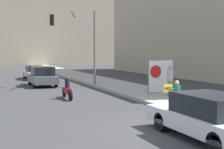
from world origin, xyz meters
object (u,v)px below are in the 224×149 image
(protest_banner, at_px, (161,76))
(car_on_road_nearest, at_px, (42,76))
(traffic_light_pole, at_px, (79,35))
(jogger_on_sidewalk, at_px, (170,80))
(parked_car_curbside, at_px, (209,117))
(car_on_road_midblock, at_px, (34,72))
(seated_protester, at_px, (177,92))
(pedestrian_behind, at_px, (151,79))
(motorcycle_on_road, at_px, (67,90))

(protest_banner, relative_size, car_on_road_nearest, 0.46)
(traffic_light_pole, distance_m, car_on_road_nearest, 4.48)
(jogger_on_sidewalk, xyz_separation_m, car_on_road_nearest, (-5.61, 9.84, -0.34))
(protest_banner, distance_m, parked_car_curbside, 9.38)
(jogger_on_sidewalk, relative_size, car_on_road_nearest, 0.41)
(parked_car_curbside, xyz_separation_m, car_on_road_midblock, (-1.87, 24.04, -0.03))
(seated_protester, height_order, parked_car_curbside, parked_car_curbside)
(jogger_on_sidewalk, bearing_deg, pedestrian_behind, -52.92)
(jogger_on_sidewalk, relative_size, traffic_light_pole, 0.32)
(jogger_on_sidewalk, xyz_separation_m, pedestrian_behind, (-0.27, 1.82, -0.07))
(protest_banner, height_order, car_on_road_midblock, protest_banner)
(motorcycle_on_road, bearing_deg, protest_banner, -11.98)
(seated_protester, xyz_separation_m, pedestrian_behind, (1.14, 4.61, 0.23))
(car_on_road_nearest, xyz_separation_m, car_on_road_midblock, (0.32, 6.66, -0.08))
(seated_protester, xyz_separation_m, car_on_road_midblock, (-3.89, 19.29, -0.12))
(jogger_on_sidewalk, height_order, pedestrian_behind, jogger_on_sidewalk)
(traffic_light_pole, height_order, motorcycle_on_road, traffic_light_pole)
(car_on_road_nearest, height_order, motorcycle_on_road, car_on_road_nearest)
(parked_car_curbside, bearing_deg, protest_banner, 68.14)
(seated_protester, height_order, motorcycle_on_road, seated_protester)
(parked_car_curbside, bearing_deg, car_on_road_midblock, 94.44)
(seated_protester, relative_size, protest_banner, 0.58)
(jogger_on_sidewalk, bearing_deg, motorcycle_on_road, 5.81)
(car_on_road_nearest, bearing_deg, protest_banner, -56.90)
(jogger_on_sidewalk, height_order, car_on_road_midblock, jogger_on_sidewalk)
(car_on_road_nearest, bearing_deg, parked_car_curbside, -82.84)
(seated_protester, distance_m, car_on_road_midblock, 19.68)
(protest_banner, height_order, traffic_light_pole, traffic_light_pole)
(jogger_on_sidewalk, height_order, car_on_road_nearest, jogger_on_sidewalk)
(jogger_on_sidewalk, bearing_deg, traffic_light_pole, -40.54)
(protest_banner, bearing_deg, jogger_on_sidewalk, -92.81)
(jogger_on_sidewalk, relative_size, motorcycle_on_road, 0.86)
(seated_protester, xyz_separation_m, car_on_road_nearest, (-4.21, 12.63, -0.04))
(motorcycle_on_road, bearing_deg, car_on_road_midblock, 89.30)
(motorcycle_on_road, bearing_deg, jogger_on_sidewalk, -22.94)
(pedestrian_behind, relative_size, traffic_light_pole, 0.30)
(protest_banner, bearing_deg, traffic_light_pole, 114.12)
(pedestrian_behind, distance_m, car_on_road_nearest, 9.64)
(jogger_on_sidewalk, relative_size, parked_car_curbside, 0.40)
(seated_protester, distance_m, pedestrian_behind, 4.76)
(pedestrian_behind, relative_size, motorcycle_on_road, 0.80)
(jogger_on_sidewalk, height_order, protest_banner, protest_banner)
(pedestrian_behind, distance_m, protest_banner, 0.78)
(jogger_on_sidewalk, distance_m, pedestrian_behind, 1.84)
(seated_protester, relative_size, parked_car_curbside, 0.26)
(pedestrian_behind, relative_size, car_on_road_midblock, 0.36)
(pedestrian_behind, height_order, car_on_road_midblock, pedestrian_behind)
(protest_banner, height_order, parked_car_curbside, protest_banner)
(seated_protester, bearing_deg, traffic_light_pole, 112.71)
(car_on_road_nearest, bearing_deg, pedestrian_behind, -56.30)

